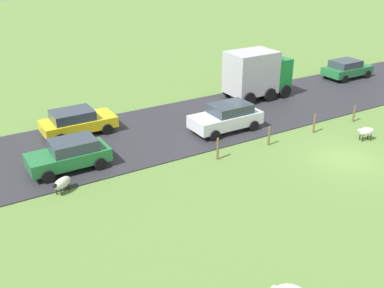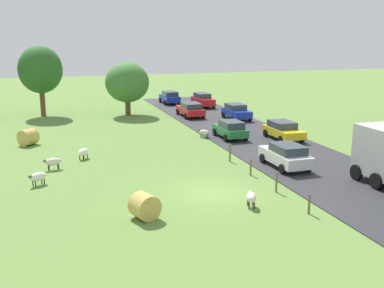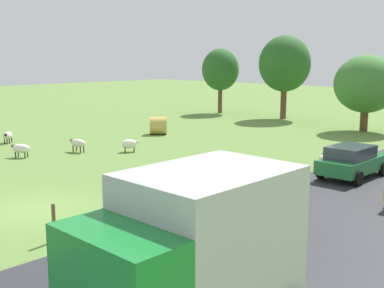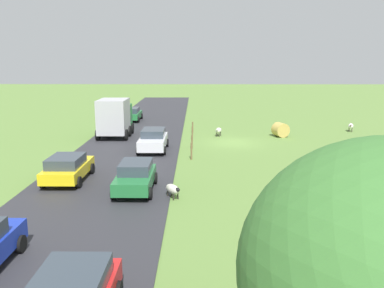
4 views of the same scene
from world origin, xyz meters
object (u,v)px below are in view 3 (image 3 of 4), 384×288
Objects in this scene: tree_2 at (220,70)px; sheep_3 at (8,136)px; sheep_4 at (78,143)px; tree_0 at (285,64)px; tree_1 at (366,84)px; sheep_0 at (324,159)px; hay_bale_0 at (158,126)px; car_6 at (218,204)px; car_2 at (352,161)px; sheep_2 at (21,149)px; truck_0 at (192,256)px; sheep_1 at (130,144)px.

sheep_3 is at bearing -86.04° from tree_2.
sheep_4 is 23.03m from tree_0.
sheep_0 is at bearing -72.89° from tree_1.
hay_bale_0 is 0.30× the size of car_6.
sheep_3 is at bearing 172.16° from car_6.
tree_2 reaches higher than sheep_3.
hay_bale_0 is 16.12m from tree_1.
tree_1 reaches higher than car_2.
tree_0 is 1.17× the size of tree_2.
car_2 is at bearing -27.06° from sheep_0.
hay_bale_0 reaches higher than sheep_2.
tree_0 is 37.82m from truck_0.
sheep_2 is 26.15m from tree_0.
sheep_0 is 0.96× the size of sheep_3.
tree_1 is at bearing -7.10° from tree_2.
sheep_3 is at bearing 161.72° from truck_0.
tree_0 is at bearing 3.75° from tree_2.
car_2 is at bearing 90.35° from car_6.
sheep_1 is at bearing -158.96° from sheep_0.
car_2 is (14.94, 5.29, 0.31)m from sheep_4.
tree_0 is at bearing 97.14° from sheep_1.
tree_0 reaches higher than sheep_0.
sheep_4 is (-2.19, -2.22, 0.05)m from sheep_1.
sheep_2 is at bearing -86.23° from hay_bale_0.
hay_bale_0 is 0.20× the size of tree_2.
tree_2 is 41.66m from truck_0.
tree_2 is 28.44m from car_2.
tree_0 is 23.47m from car_2.
tree_0 is at bearing 120.89° from truck_0.
car_6 is at bearing -16.27° from sheep_4.
tree_0 is 7.41m from tree_2.
tree_0 is 1.76× the size of car_6.
tree_1 is 0.89× the size of tree_2.
sheep_2 is at bearing 175.66° from car_6.
truck_0 is at bearing -69.27° from sheep_0.
car_2 is (2.05, -1.05, 0.37)m from sheep_0.
tree_1 reaches higher than car_6.
sheep_4 is 15.85m from car_2.
sheep_1 is 6.24m from sheep_2.
sheep_0 is at bearing -6.81° from hay_bale_0.
tree_2 is at bearing 113.28° from hay_bale_0.
sheep_3 is 22.10m from car_2.
sheep_1 is at bearing -109.97° from tree_1.
truck_0 is (25.08, -8.29, 1.37)m from sheep_3.
hay_bale_0 reaches higher than sheep_4.
sheep_4 is at bearing 163.73° from car_6.
hay_bale_0 is at bearing 173.19° from sheep_0.
hay_bale_0 is (4.40, 9.55, 0.14)m from sheep_3.
hay_bale_0 is 15.72m from tree_2.
sheep_4 is (-12.89, -6.33, 0.06)m from sheep_0.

